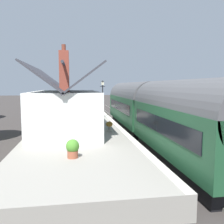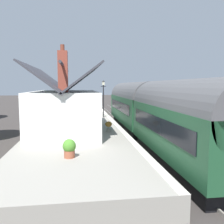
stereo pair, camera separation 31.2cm
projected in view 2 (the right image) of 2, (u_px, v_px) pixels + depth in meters
name	position (u px, v px, depth m)	size (l,w,h in m)	color
ground_plane	(123.00, 128.00, 22.92)	(160.00, 160.00, 0.00)	#383330
platform	(78.00, 124.00, 22.29)	(32.00, 6.54, 0.88)	gray
platform_edge_coping	(111.00, 119.00, 22.66)	(32.00, 0.36, 0.02)	beige
rail_near	(140.00, 127.00, 23.13)	(52.00, 0.08, 0.14)	gray
rail_far	(125.00, 127.00, 22.94)	(52.00, 0.08, 0.14)	gray
train	(149.00, 110.00, 17.49)	(21.16, 2.73, 4.32)	black
station_building	(66.00, 110.00, 16.28)	(8.30, 4.45, 5.49)	white
bench_mid_platform	(86.00, 109.00, 26.83)	(1.41, 0.46, 0.88)	brown
bench_near_building	(84.00, 106.00, 31.58)	(1.41, 0.45, 0.88)	brown
planter_under_sign	(88.00, 112.00, 24.76)	(0.50, 0.50, 0.80)	gray
planter_edge_near	(69.00, 148.00, 10.49)	(0.57, 0.57, 0.84)	#9E5138
planter_corner_building	(49.00, 116.00, 22.89)	(0.98, 0.32, 0.61)	#9E5138
planter_edge_far	(109.00, 127.00, 16.43)	(0.46, 0.46, 0.77)	gray
planter_bench_left	(66.00, 109.00, 27.10)	(0.71, 0.71, 1.00)	gray
planter_by_door	(83.00, 108.00, 29.75)	(0.34, 0.34, 0.69)	#9E5138
planter_bench_right	(94.00, 107.00, 32.24)	(0.87, 0.32, 0.62)	black
lamp_post_platform	(103.00, 92.00, 23.71)	(0.32, 0.50, 3.63)	black
station_sign_board	(97.00, 102.00, 28.67)	(0.96, 0.06, 1.57)	black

